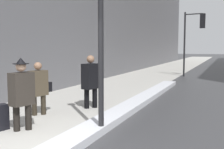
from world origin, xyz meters
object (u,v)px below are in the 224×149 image
Objects in this scene: pedestrian_with_shoulder_bag at (39,86)px; lamp_post at (101,11)px; traffic_light_near at (195,30)px; pedestrian_trailing at (22,91)px; rolling_suitcase at (0,118)px; pedestrian_in_glasses at (91,79)px.

lamp_post is at bearing 84.09° from pedestrian_with_shoulder_bag.
pedestrian_trailing is (-2.24, -13.57, -2.08)m from traffic_light_near.
pedestrian_with_shoulder_bag is (-0.57, 1.36, -0.09)m from pedestrian_trailing.
lamp_post is 1.05× the size of traffic_light_near.
traffic_light_near is 14.28m from rolling_suitcase.
rolling_suitcase is (0.08, -1.55, -0.52)m from pedestrian_with_shoulder_bag.
lamp_post reaches higher than pedestrian_trailing.
pedestrian_in_glasses is at bearing 160.19° from pedestrian_with_shoulder_bag.
pedestrian_in_glasses is 1.73× the size of rolling_suitcase.
pedestrian_trailing is 1.47m from pedestrian_with_shoulder_bag.
pedestrian_trailing is at bearing 126.14° from rolling_suitcase.
lamp_post is 3.29m from rolling_suitcase.
pedestrian_trailing is 1.75× the size of rolling_suitcase.
pedestrian_with_shoulder_bag is (-2.29, 0.86, -1.82)m from lamp_post.
lamp_post reaches higher than rolling_suitcase.
pedestrian_in_glasses is at bearing 178.47° from rolling_suitcase.
lamp_post is 3.12m from pedestrian_in_glasses.
pedestrian_trailing is 0.80m from rolling_suitcase.
pedestrian_in_glasses is at bearing 121.89° from lamp_post.
pedestrian_trailing is at bearing 37.31° from pedestrian_with_shoulder_bag.
pedestrian_in_glasses reaches higher than rolling_suitcase.
traffic_light_near is 13.91m from pedestrian_trailing.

